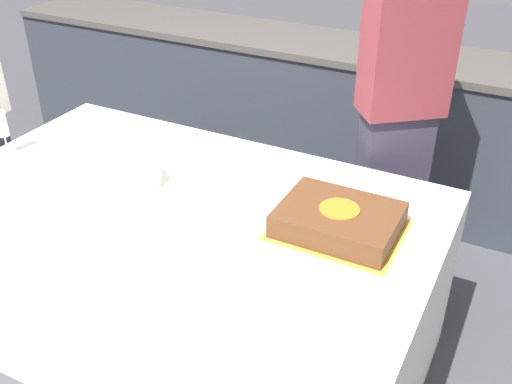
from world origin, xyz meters
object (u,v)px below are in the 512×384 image
object	(u,v)px
cake	(338,220)
plate_stack	(135,175)
person_cutting_cake	(399,113)
wine_glass	(2,126)

from	to	relation	value
cake	plate_stack	size ratio (longest dim) A/B	2.19
person_cutting_cake	cake	bearing A→B (deg)	51.73
wine_glass	person_cutting_cake	distance (m)	1.68
cake	person_cutting_cake	world-z (taller)	person_cutting_cake
plate_stack	person_cutting_cake	xyz separation A→B (m)	(0.82, 0.76, 0.13)
plate_stack	wine_glass	world-z (taller)	wine_glass
cake	wine_glass	world-z (taller)	wine_glass
cake	person_cutting_cake	bearing A→B (deg)	90.00
wine_glass	person_cutting_cake	bearing A→B (deg)	28.60
plate_stack	wine_glass	bearing A→B (deg)	-176.35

